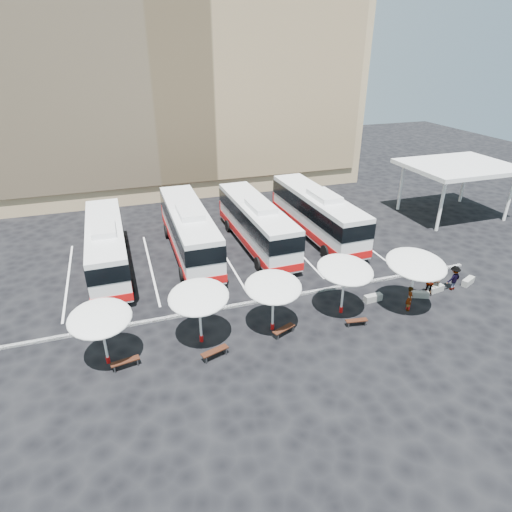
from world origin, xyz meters
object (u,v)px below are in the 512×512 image
object	(u,v)px
wood_bench_3	(356,321)
passenger_0	(410,298)
conc_bench_3	(468,281)
conc_bench_0	(373,298)
bus_1	(189,229)
sunshade_1	(199,297)
bus_0	(107,245)
sunshade_4	(416,264)
sunshade_3	(345,270)
passenger_1	(437,279)
sunshade_2	(273,287)
bus_3	(317,212)
wood_bench_1	(215,352)
wood_bench_0	(125,362)
sunshade_0	(100,318)
conc_bench_2	(436,289)
passenger_3	(454,278)
passenger_2	(430,282)
bus_2	(256,222)
conc_bench_1	(420,294)
wood_bench_2	(284,330)

from	to	relation	value
wood_bench_3	passenger_0	bearing A→B (deg)	6.79
conc_bench_3	conc_bench_0	bearing A→B (deg)	178.49
bus_1	sunshade_1	distance (m)	11.95
bus_0	sunshade_1	distance (m)	12.11
sunshade_4	conc_bench_3	world-z (taller)	sunshade_4
sunshade_3	passenger_1	distance (m)	7.92
sunshade_2	bus_3	bearing A→B (deg)	54.65
conc_bench_3	passenger_0	size ratio (longest dim) A/B	0.73
passenger_0	wood_bench_1	bearing A→B (deg)	128.26
passenger_1	sunshade_1	bearing A→B (deg)	39.88
wood_bench_0	conc_bench_0	size ratio (longest dim) A/B	1.24
bus_3	sunshade_0	world-z (taller)	bus_3
bus_3	sunshade_0	bearing A→B (deg)	-147.82
sunshade_3	wood_bench_1	size ratio (longest dim) A/B	2.46
wood_bench_3	passenger_0	size ratio (longest dim) A/B	0.82
wood_bench_1	conc_bench_3	bearing A→B (deg)	6.29
wood_bench_3	conc_bench_2	distance (m)	7.58
sunshade_1	passenger_3	bearing A→B (deg)	0.78
passenger_3	passenger_1	bearing A→B (deg)	-23.67
conc_bench_0	passenger_2	world-z (taller)	passenger_2
passenger_2	sunshade_3	bearing A→B (deg)	-158.81
bus_2	passenger_2	bearing A→B (deg)	-54.01
sunshade_4	conc_bench_0	world-z (taller)	sunshade_4
bus_2	passenger_3	distance (m)	15.72
conc_bench_1	passenger_3	size ratio (longest dim) A/B	0.62
sunshade_2	passenger_0	bearing A→B (deg)	-4.93
wood_bench_3	passenger_0	world-z (taller)	passenger_0
bus_2	passenger_3	xyz separation A→B (m)	(10.79, -11.36, -1.22)
sunshade_2	passenger_3	distance (m)	13.83
sunshade_0	conc_bench_2	bearing A→B (deg)	1.51
sunshade_0	sunshade_3	world-z (taller)	sunshade_3
sunshade_1	wood_bench_3	bearing A→B (deg)	-8.98
bus_1	wood_bench_2	size ratio (longest dim) A/B	8.62
sunshade_3	wood_bench_3	size ratio (longest dim) A/B	2.89
bus_1	sunshade_3	xyz separation A→B (m)	(7.61, -11.70, 0.94)
bus_0	bus_2	xyz separation A→B (m)	(12.02, 0.54, 0.09)
wood_bench_3	passenger_3	distance (m)	8.83
conc_bench_3	passenger_2	bearing A→B (deg)	-176.00
wood_bench_0	conc_bench_3	distance (m)	23.97
sunshade_3	passenger_1	size ratio (longest dim) A/B	2.20
sunshade_4	passenger_2	bearing A→B (deg)	24.89
passenger_0	bus_0	bearing A→B (deg)	91.91
bus_3	bus_1	bearing A→B (deg)	179.26
bus_1	sunshade_3	size ratio (longest dim) A/B	3.32
wood_bench_2	passenger_0	world-z (taller)	passenger_0
conc_bench_2	passenger_1	xyz separation A→B (m)	(0.05, 0.20, 0.70)
wood_bench_2	wood_bench_3	bearing A→B (deg)	-6.72
bus_0	sunshade_1	size ratio (longest dim) A/B	2.79
wood_bench_0	sunshade_4	bearing A→B (deg)	0.10
bus_3	sunshade_2	bearing A→B (deg)	-127.17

